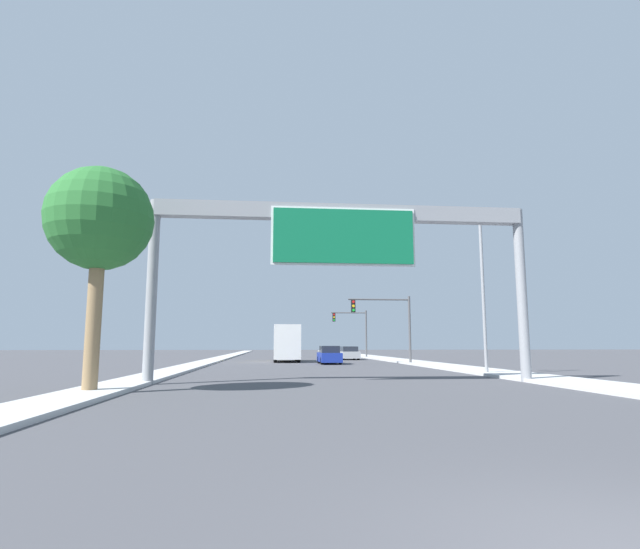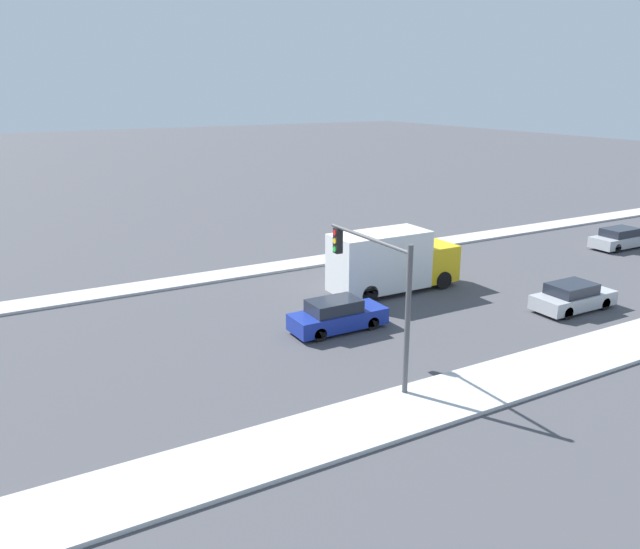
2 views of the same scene
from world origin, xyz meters
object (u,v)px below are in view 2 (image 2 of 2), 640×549
Objects in this scene: car_far_center at (337,316)px; car_far_left at (621,238)px; truck_box_primary at (390,261)px; car_near_left at (573,297)px; traffic_light_near_intersection at (379,281)px.

car_far_center reaches higher than car_far_left.
car_far_center is at bearing -82.16° from car_far_left.
car_far_center is 0.61× the size of truck_box_primary.
truck_box_primary reaches higher than car_far_left.
car_far_center is 0.96× the size of car_far_left.
truck_box_primary is (-7.00, -6.40, 1.06)m from car_near_left.
car_near_left is 0.78× the size of traffic_light_near_intersection.
truck_box_primary is at bearing -137.59° from car_near_left.
car_near_left is at bearing -62.64° from car_far_left.
traffic_light_near_intersection reaches higher than truck_box_primary.
car_far_left is at bearing 107.63° from traffic_light_near_intersection.
car_far_left is 28.07m from traffic_light_near_intersection.
traffic_light_near_intersection is (1.45, -13.04, 3.28)m from car_near_left.
truck_box_primary is at bearing 122.52° from car_far_center.
car_near_left is 15.23m from car_far_left.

